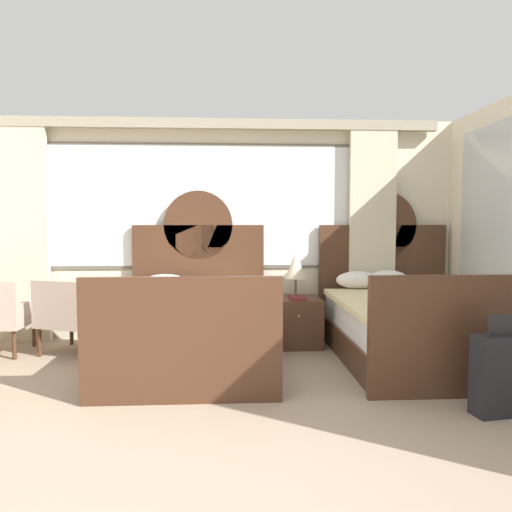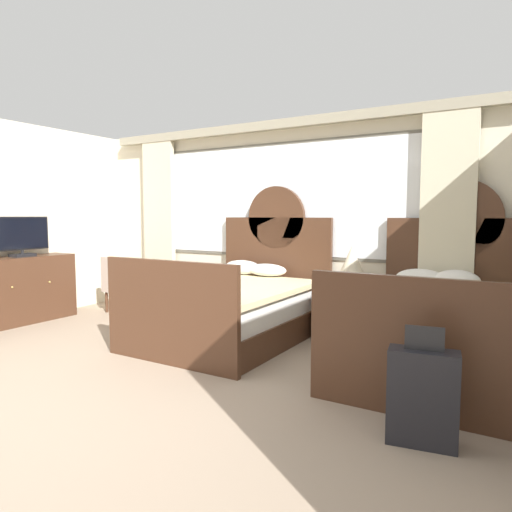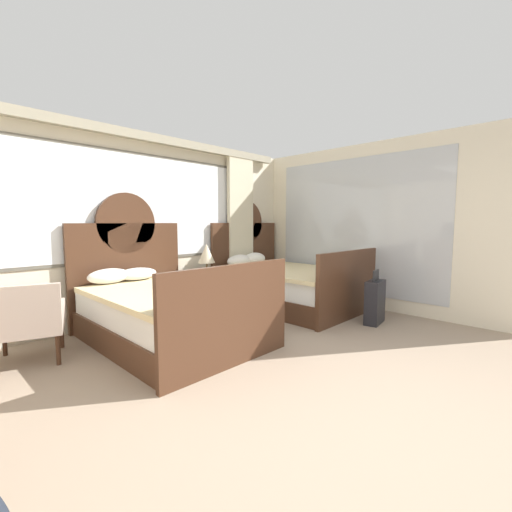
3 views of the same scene
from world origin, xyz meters
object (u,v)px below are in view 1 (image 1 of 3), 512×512
Objects in this scene: bed_near_window at (192,326)px; nightstand_between_beds at (295,321)px; bed_near_mirror at (411,324)px; armchair_by_window_left at (71,314)px; table_lamp_on_nightstand at (296,266)px; suitcase_on_floor at (501,374)px; book_on_nightstand at (297,298)px.

bed_near_window is 1.33m from nightstand_between_beds.
armchair_by_window_left is at bearing 173.57° from bed_near_mirror.
table_lamp_on_nightstand is (-1.12, 0.74, 0.55)m from bed_near_mirror.
suitcase_on_floor is at bearing -85.62° from bed_near_mirror.
armchair_by_window_left is (-2.49, -0.25, 0.17)m from nightstand_between_beds.
bed_near_mirror is (2.29, 0.00, 0.00)m from bed_near_window.
book_on_nightstand is at bearing 25.10° from bed_near_window.
suitcase_on_floor is at bearing -58.33° from book_on_nightstand.
bed_near_mirror reaches higher than nightstand_between_beds.
table_lamp_on_nightstand is 0.69× the size of suitcase_on_floor.
nightstand_between_beds is 0.65m from table_lamp_on_nightstand.
bed_near_window is at bearing -154.90° from book_on_nightstand.
nightstand_between_beds is at bearing 29.75° from bed_near_window.
nightstand_between_beds is at bearing 120.37° from suitcase_on_floor.
book_on_nightstand is at bearing 154.59° from bed_near_mirror.
bed_near_window is at bearing 148.31° from suitcase_on_floor.
table_lamp_on_nightstand reaches higher than nightstand_between_beds.
table_lamp_on_nightstand is 2.57m from armchair_by_window_left.
book_on_nightstand is (-1.13, 0.54, 0.20)m from bed_near_mirror.
bed_near_window reaches higher than suitcase_on_floor.
bed_near_window is at bearing -17.00° from armchair_by_window_left.
bed_near_mirror is at bearing -25.41° from book_on_nightstand.
table_lamp_on_nightstand is 0.40m from book_on_nightstand.
bed_near_mirror is 1.49m from suitcase_on_floor.
bed_near_window is at bearing -179.96° from bed_near_mirror.
bed_near_window is 8.49× the size of book_on_nightstand.
bed_near_window is 3.65× the size of nightstand_between_beds.
armchair_by_window_left is 1.10× the size of suitcase_on_floor.
armchair_by_window_left is at bearing 153.19° from suitcase_on_floor.
armchair_by_window_left is at bearing -177.04° from book_on_nightstand.
book_on_nightstand is 0.34× the size of suitcase_on_floor.
suitcase_on_floor is (1.24, -2.22, -0.62)m from table_lamp_on_nightstand.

